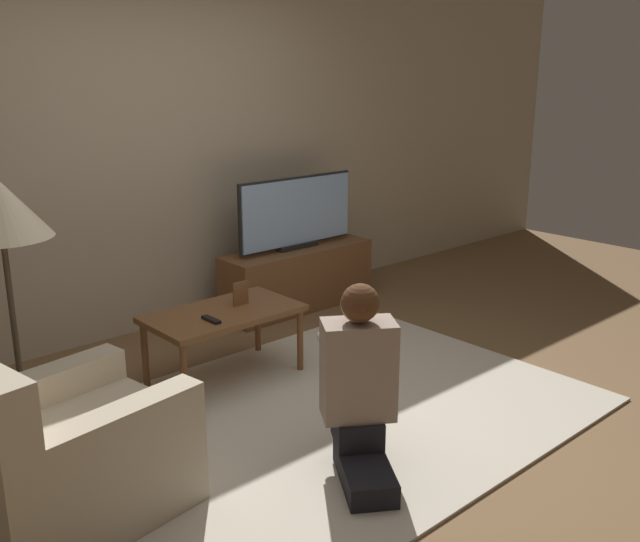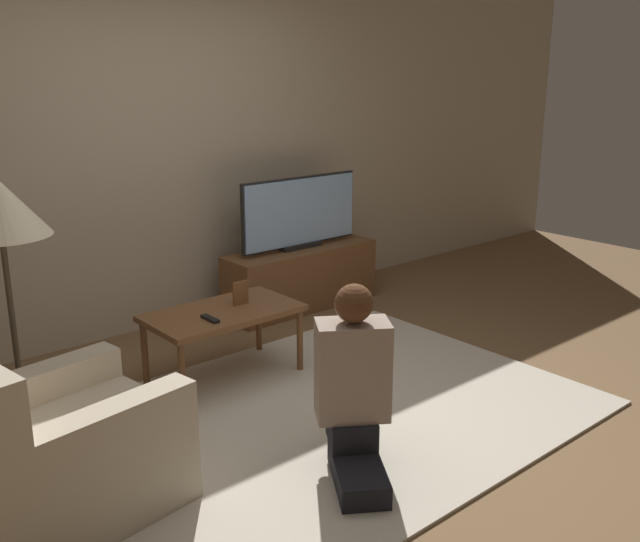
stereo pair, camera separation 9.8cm
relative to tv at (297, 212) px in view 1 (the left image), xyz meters
name	(u,v)px [view 1 (the left image)]	position (x,y,z in m)	size (l,w,h in m)	color
ground_plane	(324,417)	(-1.10, -1.53, -0.78)	(10.00, 10.00, 0.00)	brown
wall_back	(138,151)	(-1.10, 0.40, 0.52)	(10.00, 0.06, 2.60)	tan
rug	(324,416)	(-1.10, -1.53, -0.77)	(2.92, 2.09, 0.02)	beige
tv_stand	(298,278)	(0.00, 0.00, -0.53)	(1.29, 0.38, 0.49)	brown
tv	(297,212)	(0.00, 0.00, 0.00)	(1.09, 0.08, 0.56)	black
coffee_table	(223,318)	(-1.23, -0.76, -0.37)	(0.92, 0.52, 0.45)	brown
floor_lamp	(0,217)	(-2.40, -0.64, 0.39)	(0.48, 0.48, 1.36)	#4C4233
armchair	(63,462)	(-2.54, -1.50, -0.50)	(0.98, 0.82, 0.84)	#B7A88E
person_kneeling	(359,382)	(-1.33, -2.02, -0.33)	(0.65, 0.81, 0.91)	black
picture_frame	(241,293)	(-1.08, -0.74, -0.25)	(0.11, 0.01, 0.15)	brown
remote	(211,320)	(-1.38, -0.86, -0.32)	(0.04, 0.15, 0.02)	black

